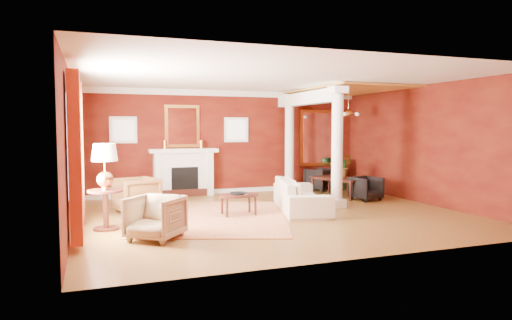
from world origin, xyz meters
name	(u,v)px	position (x,y,z in m)	size (l,w,h in m)	color
ground	(274,214)	(0.00, 0.00, 0.00)	(8.00, 8.00, 0.00)	brown
room_shell	(274,120)	(0.00, 0.00, 2.02)	(8.04, 7.04, 2.92)	maroon
fireplace	(184,172)	(-1.30, 3.32, 0.65)	(1.85, 0.42, 1.29)	white
overmantel_mirror	(182,126)	(-1.30, 3.45, 1.90)	(0.95, 0.07, 1.15)	gold
flank_window_left	(123,130)	(-2.85, 3.46, 1.80)	(0.70, 0.07, 0.70)	white
flank_window_right	(236,130)	(0.25, 3.46, 1.80)	(0.70, 0.07, 0.70)	white
left_window	(76,153)	(-3.89, -0.60, 1.42)	(0.21, 2.55, 2.60)	white
column_front	(337,146)	(1.70, 0.30, 1.43)	(0.36, 0.36, 2.80)	white
column_back	(289,143)	(1.70, 3.00, 1.43)	(0.36, 0.36, 2.80)	white
header_beam	(307,99)	(1.70, 1.90, 2.62)	(0.30, 3.20, 0.32)	white
amber_ceiling	(348,90)	(2.85, 1.75, 2.87)	(2.30, 3.40, 0.04)	gold
dining_mirror	(319,138)	(2.90, 3.45, 1.55)	(1.30, 0.07, 1.70)	gold
chandelier	(349,113)	(2.90, 1.80, 2.25)	(0.60, 0.62, 0.75)	#C37C3D
crown_trim	(228,93)	(0.00, 3.46, 2.82)	(8.00, 0.08, 0.16)	white
base_trim	(228,191)	(0.00, 3.46, 0.06)	(8.00, 0.08, 0.12)	white
rug	(216,217)	(-1.24, 0.12, 0.01)	(2.85, 3.80, 0.02)	maroon
sofa	(301,190)	(0.75, 0.22, 0.47)	(2.40, 0.70, 0.94)	beige
armchair_leopard	(136,194)	(-2.76, 1.18, 0.43)	(0.83, 0.77, 0.85)	black
armchair_stripe	(155,216)	(-2.68, -1.39, 0.40)	(0.78, 0.73, 0.81)	tan
coffee_table	(239,196)	(-0.74, 0.17, 0.41)	(0.89, 0.89, 0.45)	#33130E
coffee_book	(238,189)	(-0.76, 0.14, 0.57)	(0.18, 0.02, 0.25)	#33130E
side_table	(105,171)	(-3.42, -0.32, 1.06)	(0.63, 0.63, 1.57)	#33130E
dining_table	(340,181)	(2.64, 1.76, 0.41)	(1.47, 0.52, 0.82)	#33130E
dining_chair_near	(366,187)	(2.94, 0.97, 0.34)	(0.65, 0.61, 0.67)	black
dining_chair_far	(320,178)	(2.70, 3.00, 0.37)	(0.71, 0.67, 0.73)	black
green_urn	(341,178)	(3.39, 3.00, 0.36)	(0.38, 0.38, 0.92)	#123A1C
potted_plant	(342,158)	(2.70, 1.76, 1.05)	(0.54, 0.60, 0.46)	#26591E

